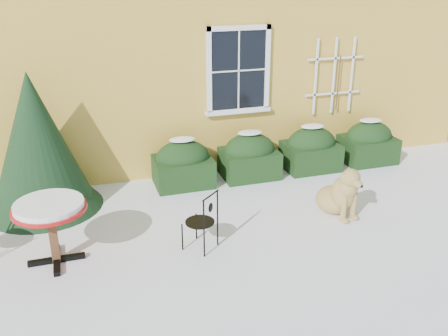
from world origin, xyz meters
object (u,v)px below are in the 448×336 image
object	(u,v)px
patio_chair_near	(202,221)
dog	(340,195)
bistro_table	(50,213)
evergreen_shrub	(38,156)

from	to	relation	value
patio_chair_near	dog	distance (m)	2.43
bistro_table	dog	distance (m)	4.44
evergreen_shrub	patio_chair_near	world-z (taller)	evergreen_shrub
bistro_table	dog	world-z (taller)	bistro_table
evergreen_shrub	patio_chair_near	xyz separation A→B (m)	(2.18, -2.07, -0.49)
dog	evergreen_shrub	bearing A→B (deg)	146.71
patio_chair_near	evergreen_shrub	bearing A→B (deg)	-86.04
evergreen_shrub	patio_chair_near	distance (m)	3.05
bistro_table	patio_chair_near	world-z (taller)	bistro_table
bistro_table	evergreen_shrub	bearing A→B (deg)	95.28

